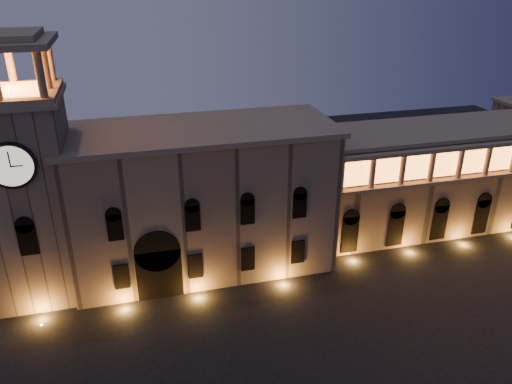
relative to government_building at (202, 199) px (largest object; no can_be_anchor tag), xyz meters
The scene contains 3 objects.
government_building is the anchor object (origin of this frame).
clock_tower 18.82m from the government_building, behind, with size 9.80×9.80×32.40m.
colonnade_wing 34.16m from the government_building, ahead, with size 40.60×11.50×14.50m.
Camera 1 is at (-9.41, -31.19, 34.02)m, focal length 35.00 mm.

